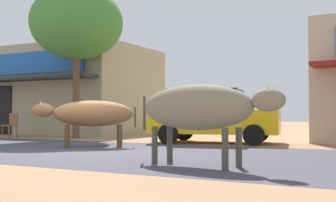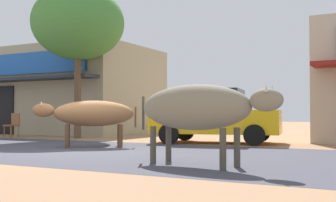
{
  "view_description": "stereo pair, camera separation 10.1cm",
  "coord_description": "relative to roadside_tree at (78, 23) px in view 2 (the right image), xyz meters",
  "views": [
    {
      "loc": [
        7.03,
        -8.46,
        0.9
      ],
      "look_at": [
        2.09,
        1.12,
        1.21
      ],
      "focal_mm": 46.37,
      "sensor_mm": 36.0,
      "label": 1
    },
    {
      "loc": [
        7.12,
        -8.42,
        0.9
      ],
      "look_at": [
        2.09,
        1.12,
        1.21
      ],
      "focal_mm": 46.37,
      "sensor_mm": 36.0,
      "label": 2
    }
  ],
  "objects": [
    {
      "name": "ground",
      "position": [
        3.18,
        -4.03,
        -4.22
      ],
      "size": [
        80.0,
        80.0,
        0.0
      ],
      "primitive_type": "plane",
      "color": "#A17754"
    },
    {
      "name": "cow_far_dark",
      "position": [
        7.22,
        -5.57,
        -3.22
      ],
      "size": [
        2.86,
        1.08,
        1.41
      ],
      "color": "gray",
      "rests_on": "ground"
    },
    {
      "name": "roadside_tree",
      "position": [
        0.0,
        0.0,
        0.0
      ],
      "size": [
        3.39,
        3.39,
        5.59
      ],
      "color": "brown",
      "rests_on": "ground"
    },
    {
      "name": "cow_near_brown",
      "position": [
        3.08,
        -3.14,
        -3.32
      ],
      "size": [
        2.41,
        2.05,
        1.25
      ],
      "color": "#9C683E",
      "rests_on": "ground"
    },
    {
      "name": "storefront_left_cafe",
      "position": [
        -3.54,
        3.53,
        -2.28
      ],
      "size": [
        7.95,
        6.11,
        3.86
      ],
      "color": "tan",
      "rests_on": "ground"
    },
    {
      "name": "parked_hatchback_car",
      "position": [
        5.33,
        -0.03,
        -3.37
      ],
      "size": [
        4.08,
        2.51,
        1.64
      ],
      "color": "yellow",
      "rests_on": "ground"
    },
    {
      "name": "cafe_chair_near_tree",
      "position": [
        -2.61,
        -0.61,
        -3.7
      ],
      "size": [
        0.45,
        0.45,
        0.92
      ],
      "color": "brown",
      "rests_on": "ground"
    },
    {
      "name": "asphalt_road",
      "position": [
        3.18,
        -4.03,
        -4.21
      ],
      "size": [
        72.0,
        5.97,
        0.0
      ],
      "primitive_type": "cube",
      "color": "#3F3E49",
      "rests_on": "ground"
    }
  ]
}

